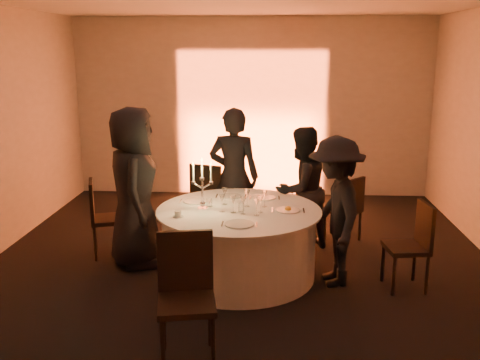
# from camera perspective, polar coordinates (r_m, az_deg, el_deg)

# --- Properties ---
(floor) EXTENTS (7.00, 7.00, 0.00)m
(floor) POSITION_cam_1_polar(r_m,az_deg,el_deg) (6.10, -0.11, -10.08)
(floor) COLOR black
(floor) RESTS_ON ground
(wall_back) EXTENTS (7.00, 0.00, 7.00)m
(wall_back) POSITION_cam_1_polar(r_m,az_deg,el_deg) (9.12, 1.24, 7.69)
(wall_back) COLOR #BAB5AC
(wall_back) RESTS_ON floor
(wall_front) EXTENTS (7.00, 0.00, 7.00)m
(wall_front) POSITION_cam_1_polar(r_m,az_deg,el_deg) (2.31, -5.58, -11.06)
(wall_front) COLOR #BAB5AC
(wall_front) RESTS_ON floor
(uplighter_fixture) EXTENTS (0.25, 0.12, 0.10)m
(uplighter_fixture) POSITION_cam_1_polar(r_m,az_deg,el_deg) (9.10, 1.12, -1.62)
(uplighter_fixture) COLOR black
(uplighter_fixture) RESTS_ON floor
(banquet_table) EXTENTS (1.80, 1.80, 0.77)m
(banquet_table) POSITION_cam_1_polar(r_m,az_deg,el_deg) (5.95, -0.12, -6.69)
(banquet_table) COLOR black
(banquet_table) RESTS_ON floor
(chair_left) EXTENTS (0.52, 0.52, 0.94)m
(chair_left) POSITION_cam_1_polar(r_m,az_deg,el_deg) (6.69, -14.51, -3.49)
(chair_left) COLOR black
(chair_left) RESTS_ON floor
(chair_back_left) EXTENTS (0.56, 0.56, 1.01)m
(chair_back_left) POSITION_cam_1_polar(r_m,az_deg,el_deg) (7.12, -3.28, -1.67)
(chair_back_left) COLOR black
(chair_back_left) RESTS_ON floor
(chair_back_right) EXTENTS (0.54, 0.54, 0.87)m
(chair_back_right) POSITION_cam_1_polar(r_m,az_deg,el_deg) (7.08, 11.42, -2.74)
(chair_back_right) COLOR black
(chair_back_right) RESTS_ON floor
(chair_right) EXTENTS (0.45, 0.45, 0.93)m
(chair_right) POSITION_cam_1_polar(r_m,az_deg,el_deg) (5.89, 18.03, -6.21)
(chair_right) COLOR black
(chair_right) RESTS_ON floor
(chair_front) EXTENTS (0.53, 0.53, 1.04)m
(chair_front) POSITION_cam_1_polar(r_m,az_deg,el_deg) (4.42, -5.76, -11.44)
(chair_front) COLOR black
(chair_front) RESTS_ON floor
(guest_left) EXTENTS (0.77, 1.01, 1.85)m
(guest_left) POSITION_cam_1_polar(r_m,az_deg,el_deg) (6.24, -11.27, -0.79)
(guest_left) COLOR black
(guest_left) RESTS_ON floor
(guest_back_left) EXTENTS (0.69, 0.50, 1.77)m
(guest_back_left) POSITION_cam_1_polar(r_m,az_deg,el_deg) (6.82, -0.66, 0.37)
(guest_back_left) COLOR black
(guest_back_left) RESTS_ON floor
(guest_back_right) EXTENTS (0.96, 0.94, 1.56)m
(guest_back_right) POSITION_cam_1_polar(r_m,az_deg,el_deg) (6.65, 6.54, -1.01)
(guest_back_right) COLOR black
(guest_back_right) RESTS_ON floor
(guest_right) EXTENTS (0.72, 1.10, 1.60)m
(guest_right) POSITION_cam_1_polar(r_m,az_deg,el_deg) (5.73, 10.12, -3.34)
(guest_right) COLOR black
(guest_right) RESTS_ON floor
(plate_left) EXTENTS (0.36, 0.27, 0.01)m
(plate_left) POSITION_cam_1_polar(r_m,az_deg,el_deg) (6.13, -4.79, -2.26)
(plate_left) COLOR silver
(plate_left) RESTS_ON banquet_table
(plate_back_left) EXTENTS (0.35, 0.25, 0.01)m
(plate_back_left) POSITION_cam_1_polar(r_m,az_deg,el_deg) (6.32, -0.97, -1.73)
(plate_back_left) COLOR silver
(plate_back_left) RESTS_ON banquet_table
(plate_back_right) EXTENTS (0.35, 0.27, 0.01)m
(plate_back_right) POSITION_cam_1_polar(r_m,az_deg,el_deg) (6.27, 2.62, -1.88)
(plate_back_right) COLOR silver
(plate_back_right) RESTS_ON banquet_table
(plate_right) EXTENTS (0.36, 0.27, 0.08)m
(plate_right) POSITION_cam_1_polar(r_m,az_deg,el_deg) (5.79, 5.14, -3.13)
(plate_right) COLOR silver
(plate_right) RESTS_ON banquet_table
(plate_front) EXTENTS (0.36, 0.29, 0.01)m
(plate_front) POSITION_cam_1_polar(r_m,az_deg,el_deg) (5.32, -0.07, -4.72)
(plate_front) COLOR silver
(plate_front) RESTS_ON banquet_table
(coffee_cup) EXTENTS (0.11, 0.11, 0.07)m
(coffee_cup) POSITION_cam_1_polar(r_m,az_deg,el_deg) (5.60, -6.62, -3.63)
(coffee_cup) COLOR silver
(coffee_cup) RESTS_ON banquet_table
(candelabra) EXTENTS (0.24, 0.11, 0.57)m
(candelabra) POSITION_cam_1_polar(r_m,az_deg,el_deg) (5.79, -4.03, -1.24)
(candelabra) COLOR silver
(candelabra) RESTS_ON banquet_table
(wine_glass_a) EXTENTS (0.07, 0.07, 0.19)m
(wine_glass_a) POSITION_cam_1_polar(r_m,az_deg,el_deg) (5.97, -1.63, -1.36)
(wine_glass_a) COLOR silver
(wine_glass_a) RESTS_ON banquet_table
(wine_glass_b) EXTENTS (0.07, 0.07, 0.19)m
(wine_glass_b) POSITION_cam_1_polar(r_m,az_deg,el_deg) (5.67, -0.73, -2.18)
(wine_glass_b) COLOR silver
(wine_glass_b) RESTS_ON banquet_table
(wine_glass_c) EXTENTS (0.07, 0.07, 0.19)m
(wine_glass_c) POSITION_cam_1_polar(r_m,az_deg,el_deg) (5.62, 0.34, -2.31)
(wine_glass_c) COLOR silver
(wine_glass_c) RESTS_ON banquet_table
(wine_glass_d) EXTENTS (0.07, 0.07, 0.19)m
(wine_glass_d) POSITION_cam_1_polar(r_m,az_deg,el_deg) (5.89, 0.77, -1.57)
(wine_glass_d) COLOR silver
(wine_glass_d) RESTS_ON banquet_table
(wine_glass_e) EXTENTS (0.07, 0.07, 0.19)m
(wine_glass_e) POSITION_cam_1_polar(r_m,az_deg,el_deg) (5.58, 1.79, -2.45)
(wine_glass_e) COLOR silver
(wine_glass_e) RESTS_ON banquet_table
(wine_glass_f) EXTENTS (0.07, 0.07, 0.19)m
(wine_glass_f) POSITION_cam_1_polar(r_m,az_deg,el_deg) (5.89, 2.64, -1.58)
(wine_glass_f) COLOR silver
(wine_glass_f) RESTS_ON banquet_table
(wine_glass_g) EXTENTS (0.07, 0.07, 0.19)m
(wine_glass_g) POSITION_cam_1_polar(r_m,az_deg,el_deg) (5.68, 2.20, -2.16)
(wine_glass_g) COLOR silver
(wine_glass_g) RESTS_ON banquet_table
(wine_glass_h) EXTENTS (0.07, 0.07, 0.19)m
(wine_glass_h) POSITION_cam_1_polar(r_m,az_deg,el_deg) (5.71, -1.94, -2.08)
(wine_glass_h) COLOR silver
(wine_glass_h) RESTS_ON banquet_table
(tumbler_a) EXTENTS (0.07, 0.07, 0.09)m
(tumbler_a) POSITION_cam_1_polar(r_m,az_deg,el_deg) (5.93, -3.30, -2.43)
(tumbler_a) COLOR silver
(tumbler_a) RESTS_ON banquet_table
(tumbler_b) EXTENTS (0.07, 0.07, 0.09)m
(tumbler_b) POSITION_cam_1_polar(r_m,az_deg,el_deg) (5.74, 0.14, -2.94)
(tumbler_b) COLOR silver
(tumbler_b) RESTS_ON banquet_table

